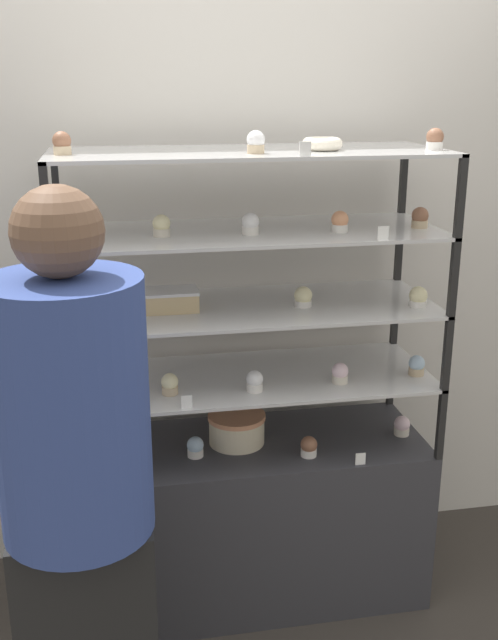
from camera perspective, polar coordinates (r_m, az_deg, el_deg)
ground_plane at (r=3.16m, az=0.00°, el=-19.67°), size 20.00×20.00×0.00m
back_wall at (r=2.97m, az=-1.42°, el=5.67°), size 8.00×0.05×2.60m
display_base at (r=2.98m, az=0.00°, el=-14.79°), size 1.31×0.51×0.64m
display_riser_lower at (r=2.71m, az=0.00°, el=-4.60°), size 1.31×0.51×0.27m
display_riser_middle at (r=2.62m, az=0.00°, el=0.80°), size 1.31×0.51×0.27m
display_riser_upper at (r=2.56m, az=0.00°, el=6.51°), size 1.31×0.51×0.27m
display_riser_top at (r=2.52m, az=0.00°, el=12.47°), size 1.31×0.51×0.27m
layer_cake_centerpiece at (r=2.80m, az=-0.94°, el=-8.25°), size 0.21×0.21×0.11m
sheet_cake_frosted at (r=2.57m, az=-6.01°, el=1.53°), size 0.19×0.13×0.07m
cupcake_0 at (r=2.68m, az=-12.18°, el=-10.47°), size 0.06×0.06×0.07m
cupcake_1 at (r=2.72m, az=-4.11°, el=-9.64°), size 0.06×0.06×0.07m
cupcake_2 at (r=2.72m, az=4.58°, el=-9.60°), size 0.06×0.06×0.07m
cupcake_3 at (r=2.92m, az=11.57°, el=-7.91°), size 0.06×0.06×0.07m
price_tag_0 at (r=2.69m, az=8.49°, el=-10.42°), size 0.04×0.00×0.04m
cupcake_4 at (r=2.56m, az=-13.07°, el=-5.26°), size 0.06×0.06×0.07m
cupcake_5 at (r=2.56m, az=-6.06°, el=-4.89°), size 0.06×0.06×0.07m
cupcake_6 at (r=2.57m, az=0.43°, el=-4.70°), size 0.06×0.06×0.07m
cupcake_7 at (r=2.66m, az=6.95°, el=-4.06°), size 0.06×0.06×0.07m
cupcake_8 at (r=2.78m, az=12.65°, el=-3.41°), size 0.06×0.06×0.07m
price_tag_1 at (r=2.45m, az=-4.77°, el=-6.24°), size 0.04×0.00×0.04m
cupcake_9 at (r=2.52m, az=-13.27°, el=0.71°), size 0.06×0.06×0.07m
cupcake_10 at (r=2.61m, az=4.15°, el=1.74°), size 0.06×0.06×0.07m
cupcake_11 at (r=2.67m, az=12.77°, el=1.70°), size 0.06×0.06×0.07m
price_tag_2 at (r=2.35m, az=-8.93°, el=-0.54°), size 0.04×0.00×0.04m
cupcake_12 at (r=2.39m, az=-13.43°, el=6.43°), size 0.06×0.06×0.07m
cupcake_13 at (r=2.47m, az=-6.69°, el=7.13°), size 0.06×0.06×0.07m
cupcake_14 at (r=2.48m, az=0.11°, el=7.32°), size 0.06×0.06×0.07m
cupcake_15 at (r=2.54m, az=6.93°, el=7.43°), size 0.06×0.06×0.07m
cupcake_16 at (r=2.66m, az=12.89°, el=7.59°), size 0.06×0.06×0.07m
price_tag_3 at (r=2.43m, az=10.19°, el=6.53°), size 0.04×0.00×0.04m
cupcake_17 at (r=2.43m, az=-14.07°, el=12.91°), size 0.06×0.06×0.07m
cupcake_18 at (r=2.40m, az=0.61°, el=13.38°), size 0.06×0.06×0.07m
cupcake_19 at (r=2.60m, az=13.98°, el=13.21°), size 0.06×0.06×0.07m
price_tag_4 at (r=2.32m, az=4.30°, el=12.87°), size 0.04×0.00×0.04m
donut_glazed at (r=2.53m, az=5.60°, el=13.22°), size 0.13×0.13×0.04m
customer_figure at (r=2.06m, az=-12.93°, el=-12.30°), size 0.40×0.40×1.70m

